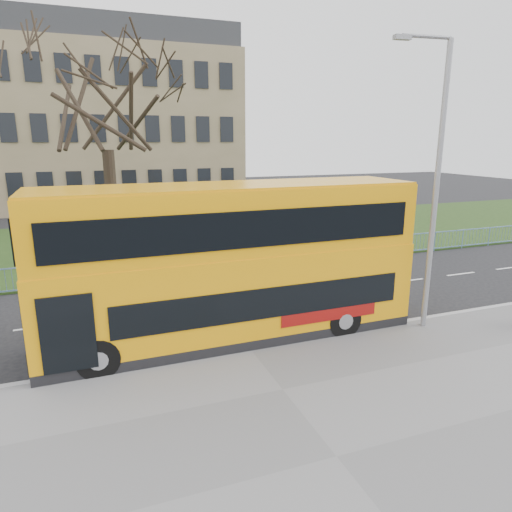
{
  "coord_description": "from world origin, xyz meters",
  "views": [
    {
      "loc": [
        -4.13,
        -13.36,
        6.11
      ],
      "look_at": [
        1.2,
        1.0,
        2.19
      ],
      "focal_mm": 32.0,
      "sensor_mm": 36.0,
      "label": 1
    }
  ],
  "objects": [
    {
      "name": "yellow_bus",
      "position": [
        -0.16,
        -0.51,
        2.56
      ],
      "size": [
        11.41,
        2.82,
        4.77
      ],
      "rotation": [
        0.0,
        0.0,
        0.01
      ],
      "color": "#FAA40A",
      "rests_on": "ground"
    },
    {
      "name": "pavement",
      "position": [
        0.0,
        -6.75,
        0.06
      ],
      "size": [
        80.0,
        10.5,
        0.12
      ],
      "primitive_type": "cube",
      "color": "slate",
      "rests_on": "ground"
    },
    {
      "name": "grass_verge",
      "position": [
        0.0,
        14.3,
        0.04
      ],
      "size": [
        80.0,
        15.4,
        0.08
      ],
      "primitive_type": "cube",
      "color": "#1D3413",
      "rests_on": "ground"
    },
    {
      "name": "street_lamp",
      "position": [
        5.89,
        -2.04,
        4.97
      ],
      "size": [
        1.87,
        0.39,
        8.85
      ],
      "rotation": [
        0.0,
        0.0,
        -0.12
      ],
      "color": "gray",
      "rests_on": "pavement"
    },
    {
      "name": "kerb",
      "position": [
        0.0,
        -1.55,
        0.07
      ],
      "size": [
        80.0,
        0.2,
        0.14
      ],
      "primitive_type": "cube",
      "color": "#959598",
      "rests_on": "ground"
    },
    {
      "name": "guard_railing",
      "position": [
        0.0,
        6.6,
        0.55
      ],
      "size": [
        40.0,
        0.12,
        1.1
      ],
      "primitive_type": null,
      "color": "#6B94BF",
      "rests_on": "ground"
    },
    {
      "name": "ground",
      "position": [
        0.0,
        0.0,
        0.0
      ],
      "size": [
        120.0,
        120.0,
        0.0
      ],
      "primitive_type": "plane",
      "color": "black",
      "rests_on": "ground"
    },
    {
      "name": "bare_tree",
      "position": [
        -3.0,
        10.0,
        6.7
      ],
      "size": [
        9.27,
        9.27,
        13.24
      ],
      "primitive_type": null,
      "color": "black",
      "rests_on": "grass_verge"
    },
    {
      "name": "civic_building",
      "position": [
        -5.0,
        35.0,
        7.0
      ],
      "size": [
        30.0,
        15.0,
        14.0
      ],
      "primitive_type": "cube",
      "color": "#7D6F4F",
      "rests_on": "ground"
    }
  ]
}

